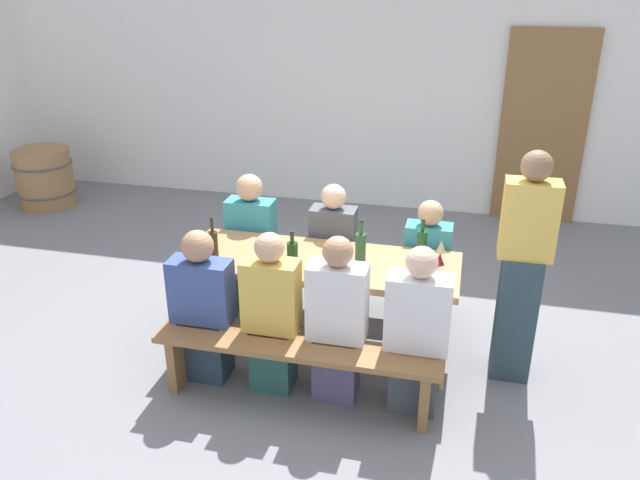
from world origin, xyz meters
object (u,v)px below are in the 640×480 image
object	(u,v)px
wooden_door	(543,129)
bench_near	(296,357)
wine_glass_0	(441,247)
seated_guest_far_1	(333,256)
seated_guest_far_2	(426,269)
wine_bottle_2	(361,247)
seated_guest_near_0	(203,310)
wine_bottle_1	(213,245)
wine_glass_1	(440,260)
wine_bottle_3	(292,257)
standing_host	(522,273)
wine_bottle_0	(421,247)
seated_guest_near_3	(417,335)
bench_far	(338,269)
tasting_table	(320,270)
seated_guest_near_1	(272,316)
wine_barrel	(45,177)
seated_guest_far_0	(252,246)
seated_guest_near_2	(337,324)

from	to	relation	value
wooden_door	bench_near	size ratio (longest dim) A/B	1.12
bench_near	wine_glass_0	xyz separation A→B (m)	(0.84, 0.82, 0.51)
seated_guest_far_1	seated_guest_far_2	world-z (taller)	seated_guest_far_1
wine_bottle_2	wine_glass_0	distance (m)	0.57
seated_guest_near_0	seated_guest_far_2	xyz separation A→B (m)	(1.43, 1.02, -0.01)
wine_bottle_1	wine_bottle_2	bearing A→B (deg)	11.37
bench_near	seated_guest_near_0	bearing A→B (deg)	167.87
wine_glass_1	seated_guest_near_0	bearing A→B (deg)	-163.05
wine_bottle_3	wine_bottle_2	bearing A→B (deg)	33.22
wine_glass_1	wine_glass_0	bearing A→B (deg)	91.00
wine_glass_0	standing_host	size ratio (longest dim) A/B	0.10
wine_bottle_0	seated_guest_near_3	distance (m)	0.70
bench_far	seated_guest_near_3	world-z (taller)	seated_guest_near_3
tasting_table	wine_bottle_1	xyz separation A→B (m)	(-0.73, -0.19, 0.20)
wine_bottle_3	seated_guest_near_3	distance (m)	0.97
bench_near	seated_guest_far_2	size ratio (longest dim) A/B	1.74
seated_guest_near_1	wine_barrel	xyz separation A→B (m)	(-3.74, 2.79, -0.20)
wine_bottle_3	seated_guest_near_1	size ratio (longest dim) A/B	0.27
wine_bottle_2	seated_guest_near_1	bearing A→B (deg)	-133.61
wine_bottle_0	seated_guest_far_0	world-z (taller)	seated_guest_far_0
wine_bottle_2	standing_host	size ratio (longest dim) A/B	0.20
wooden_door	seated_guest_near_3	xyz separation A→B (m)	(-0.97, -3.67, -0.51)
wooden_door	seated_guest_far_2	xyz separation A→B (m)	(-1.00, -2.65, -0.54)
wine_bottle_3	seated_guest_near_1	world-z (taller)	seated_guest_near_1
seated_guest_near_3	wooden_door	bearing A→B (deg)	-14.88
seated_guest_near_2	wine_glass_0	bearing A→B (deg)	-41.84
wine_glass_1	wine_bottle_3	bearing A→B (deg)	-167.11
wine_bottle_0	seated_guest_near_1	size ratio (longest dim) A/B	0.29
seated_guest_far_2	standing_host	xyz separation A→B (m)	(0.65, -0.49, 0.29)
bench_near	wine_bottle_0	world-z (taller)	wine_bottle_0
wine_bottle_2	wooden_door	bearing A→B (deg)	65.48
wine_bottle_2	wine_glass_1	distance (m)	0.55
wine_bottle_1	wine_bottle_3	xyz separation A→B (m)	(0.60, -0.07, 0.00)
seated_guest_near_0	wine_glass_0	bearing A→B (deg)	-66.40
wine_bottle_1	tasting_table	bearing A→B (deg)	14.78
wine_bottle_3	seated_guest_near_2	world-z (taller)	seated_guest_near_2
seated_guest_near_1	seated_guest_near_3	size ratio (longest dim) A/B	1.00
bench_near	wine_bottle_3	xyz separation A→B (m)	(-0.13, 0.40, 0.52)
seated_guest_near_3	seated_guest_far_0	xyz separation A→B (m)	(-1.45, 1.02, 0.02)
wine_bottle_1	seated_guest_far_1	distance (m)	1.05
wine_bottle_0	seated_guest_far_2	world-z (taller)	wine_bottle_0
wine_bottle_1	seated_guest_near_1	xyz separation A→B (m)	(0.52, -0.32, -0.33)
wine_bottle_3	wine_glass_0	xyz separation A→B (m)	(0.96, 0.42, -0.01)
wine_glass_1	seated_guest_far_0	xyz separation A→B (m)	(-1.54, 0.55, -0.29)
wine_bottle_0	wine_bottle_3	size ratio (longest dim) A/B	1.07
wine_glass_1	wine_bottle_0	bearing A→B (deg)	134.65
seated_guest_far_2	wine_bottle_0	bearing A→B (deg)	-3.43
seated_guest_near_1	seated_guest_far_0	xyz separation A→B (m)	(-0.49, 1.02, 0.02)
wine_bottle_2	seated_guest_near_2	world-z (taller)	seated_guest_near_2
bench_near	seated_guest_near_1	distance (m)	0.32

